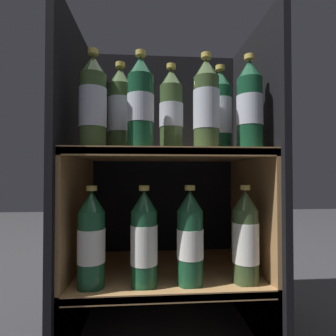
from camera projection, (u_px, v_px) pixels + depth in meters
fridge_back_wall at (163, 178)px, 1.07m from camera, size 0.62×0.02×1.00m
fridge_side_left at (74, 180)px, 0.84m from camera, size 0.02×0.43×1.00m
fridge_side_right at (255, 179)px, 0.89m from camera, size 0.02×0.43×1.00m
shelf_lower at (167, 281)px, 0.85m from camera, size 0.58×0.39×0.21m
shelf_upper at (167, 205)px, 0.86m from camera, size 0.58×0.39×0.59m
bottle_upper_front_0 at (93, 104)px, 0.72m from camera, size 0.07×0.07×0.28m
bottle_upper_front_1 at (141, 104)px, 0.73m from camera, size 0.07×0.07×0.28m
bottle_upper_front_2 at (206, 106)px, 0.74m from camera, size 0.07×0.07×0.28m
bottle_upper_front_3 at (250, 107)px, 0.75m from camera, size 0.07×0.07×0.28m
bottle_upper_back_0 at (120, 111)px, 0.81m from camera, size 0.07×0.07×0.28m
bottle_upper_back_1 at (171, 112)px, 0.82m from camera, size 0.07×0.07×0.28m
bottle_upper_back_2 at (220, 113)px, 0.83m from camera, size 0.07×0.07×0.28m
bottle_lower_front_0 at (91, 241)px, 0.71m from camera, size 0.07×0.07×0.28m
bottle_lower_front_1 at (144, 240)px, 0.72m from camera, size 0.07×0.07×0.28m
bottle_lower_front_2 at (190, 239)px, 0.73m from camera, size 0.07×0.07×0.28m
bottle_lower_front_3 at (245, 238)px, 0.75m from camera, size 0.07×0.07×0.28m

